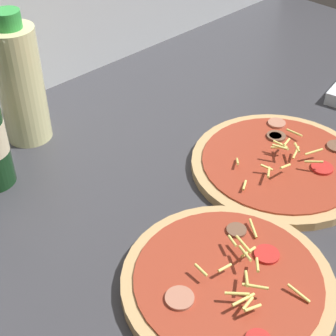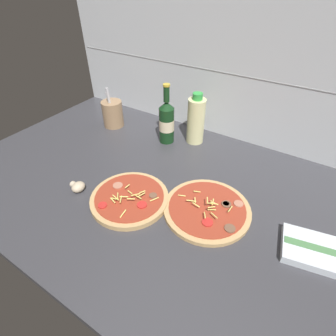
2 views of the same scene
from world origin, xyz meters
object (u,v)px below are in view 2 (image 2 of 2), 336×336
object	(u,v)px
pizza_far	(207,209)
beer_bottle	(167,121)
mushroom_left	(78,187)
dish_towel	(310,249)
oil_bottle	(196,120)
utensil_crock	(113,113)
pizza_near	(130,198)

from	to	relation	value
pizza_far	beer_bottle	world-z (taller)	beer_bottle
beer_bottle	mushroom_left	distance (cm)	44.77
beer_bottle	mushroom_left	size ratio (longest dim) A/B	5.00
pizza_far	dish_towel	bearing A→B (deg)	2.58
beer_bottle	oil_bottle	bearing A→B (deg)	32.15
beer_bottle	dish_towel	distance (cm)	69.03
mushroom_left	pizza_far	bearing A→B (deg)	19.96
oil_bottle	utensil_crock	distance (cm)	40.47
beer_bottle	oil_bottle	world-z (taller)	beer_bottle
dish_towel	utensil_crock	bearing A→B (deg)	164.68
pizza_near	oil_bottle	distance (cm)	45.16
pizza_far	mushroom_left	size ratio (longest dim) A/B	5.39
utensil_crock	dish_towel	distance (cm)	95.60
dish_towel	beer_bottle	bearing A→B (deg)	156.87
beer_bottle	mushroom_left	world-z (taller)	beer_bottle
pizza_far	dish_towel	world-z (taller)	pizza_far
dish_towel	pizza_near	bearing A→B (deg)	-168.53
pizza_far	utensil_crock	world-z (taller)	utensil_crock
pizza_near	pizza_far	xyz separation A→B (cm)	(23.46, 9.46, -0.18)
pizza_far	pizza_near	bearing A→B (deg)	-158.03
utensil_crock	beer_bottle	bearing A→B (deg)	3.34
pizza_near	beer_bottle	world-z (taller)	beer_bottle
mushroom_left	utensil_crock	xyz separation A→B (cm)	(-20.85, 41.62, 4.49)
pizza_near	mushroom_left	world-z (taller)	pizza_near
pizza_near	pizza_far	world-z (taller)	same
mushroom_left	dish_towel	distance (cm)	73.10
oil_bottle	utensil_crock	bearing A→B (deg)	-168.22
beer_bottle	oil_bottle	xyz separation A→B (cm)	(10.39, 6.53, 0.58)
mushroom_left	utensil_crock	bearing A→B (deg)	116.60
utensil_crock	pizza_far	bearing A→B (deg)	-23.09
oil_bottle	dish_towel	distance (cm)	62.99
pizza_far	utensil_crock	xyz separation A→B (cm)	(-62.32, 26.57, 5.34)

